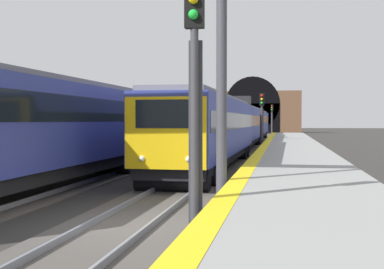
{
  "coord_description": "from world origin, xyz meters",
  "views": [
    {
      "loc": [
        -11.89,
        -3.69,
        2.54
      ],
      "look_at": [
        9.76,
        0.04,
        1.94
      ],
      "focal_mm": 49.78,
      "sensor_mm": 36.0,
      "label": 1
    }
  ],
  "objects": [
    {
      "name": "platform_right_edge_strip",
      "position": [
        0.0,
        -2.53,
        0.95
      ],
      "size": [
        112.0,
        0.5,
        0.01
      ],
      "primitive_type": "cube",
      "color": "yellow",
      "rests_on": "platform_right"
    },
    {
      "name": "overhead_signal_gantry",
      "position": [
        2.03,
        2.3,
        5.26
      ],
      "size": [
        0.7,
        9.04,
        6.9
      ],
      "color": "#3F3F47",
      "rests_on": "ground_plane"
    },
    {
      "name": "ground_plane",
      "position": [
        0.0,
        0.0,
        0.0
      ],
      "size": [
        320.0,
        320.0,
        0.0
      ],
      "primitive_type": "plane",
      "color": "#302D2B"
    },
    {
      "name": "railway_signal_far",
      "position": [
        70.68,
        -1.95,
        2.99
      ],
      "size": [
        0.39,
        0.38,
        4.92
      ],
      "rotation": [
        0.0,
        0.0,
        3.14
      ],
      "color": "#38383D",
      "rests_on": "ground_plane"
    },
    {
      "name": "train_main_approaching",
      "position": [
        34.74,
        0.0,
        2.12
      ],
      "size": [
        59.33,
        3.14,
        4.62
      ],
      "rotation": [
        0.0,
        0.0,
        3.13
      ],
      "color": "navy",
      "rests_on": "ground_plane"
    },
    {
      "name": "train_adjacent_platform",
      "position": [
        24.3,
        4.6,
        2.31
      ],
      "size": [
        55.52,
        3.12,
        4.92
      ],
      "rotation": [
        0.0,
        0.0,
        3.12
      ],
      "color": "navy",
      "rests_on": "ground_plane"
    },
    {
      "name": "platform_right",
      "position": [
        0.0,
        -4.21,
        0.47
      ],
      "size": [
        112.0,
        3.86,
        0.95
      ],
      "primitive_type": "cube",
      "color": "gray",
      "rests_on": "ground_plane"
    },
    {
      "name": "railway_signal_near",
      "position": [
        -1.47,
        -1.95,
        3.26
      ],
      "size": [
        0.39,
        0.38,
        5.4
      ],
      "rotation": [
        0.0,
        0.0,
        3.14
      ],
      "color": "#38383D",
      "rests_on": "ground_plane"
    },
    {
      "name": "track_main_line",
      "position": [
        0.0,
        0.0,
        0.04
      ],
      "size": [
        160.0,
        3.07,
        0.21
      ],
      "color": "#4C4742",
      "rests_on": "ground_plane"
    },
    {
      "name": "railway_signal_mid",
      "position": [
        31.65,
        -1.95,
        2.88
      ],
      "size": [
        0.39,
        0.38,
        4.72
      ],
      "rotation": [
        0.0,
        0.0,
        3.14
      ],
      "color": "#38383D",
      "rests_on": "ground_plane"
    },
    {
      "name": "tunnel_portal",
      "position": [
        93.96,
        2.3,
        4.17
      ],
      "size": [
        2.43,
        18.88,
        11.07
      ],
      "color": "brown",
      "rests_on": "ground_plane"
    }
  ]
}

